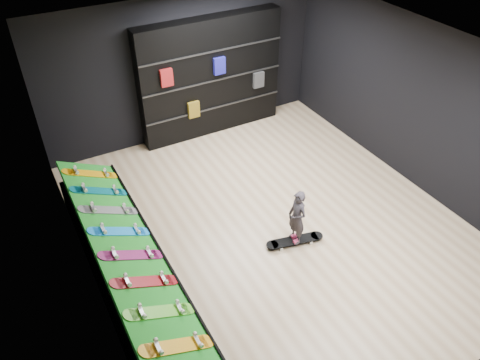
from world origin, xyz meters
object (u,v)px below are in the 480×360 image
display_rack (126,268)px  back_shelving (211,77)px  child (296,227)px  floor_skateboard (295,242)px

display_rack → back_shelving: (3.07, 3.32, 1.01)m
display_rack → child: size_ratio=7.68×
child → display_rack: bearing=-105.7°
back_shelving → floor_skateboard: 4.13m
display_rack → back_shelving: 4.64m
display_rack → floor_skateboard: size_ratio=4.59×
back_shelving → display_rack: bearing=-132.8°
floor_skateboard → display_rack: bearing=-179.8°
back_shelving → child: (-0.44, -3.92, -0.88)m
back_shelving → child: bearing=-96.4°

